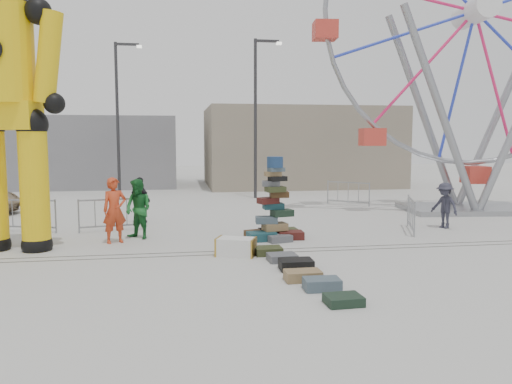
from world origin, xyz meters
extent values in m
plane|color=#9E9E99|center=(0.00, 0.00, 0.00)|extent=(90.00, 90.00, 0.00)
cube|color=#47443F|center=(0.00, 0.60, 0.00)|extent=(40.00, 0.04, 0.01)
cube|color=#47443F|center=(0.00, 1.00, 0.00)|extent=(40.00, 0.04, 0.01)
cube|color=gray|center=(7.00, 20.00, 2.50)|extent=(12.00, 8.00, 5.00)
cube|color=gray|center=(-6.00, 22.00, 2.20)|extent=(10.00, 8.00, 4.40)
cylinder|color=#2D2D30|center=(3.00, 13.00, 4.00)|extent=(0.16, 0.16, 8.00)
cube|color=#2D2D30|center=(3.60, 13.00, 7.90)|extent=(1.20, 0.15, 0.12)
cube|color=silver|center=(4.20, 13.00, 7.80)|extent=(0.25, 0.25, 0.12)
cylinder|color=#2D2D30|center=(-4.00, 15.00, 4.00)|extent=(0.16, 0.16, 8.00)
cube|color=#2D2D30|center=(-3.40, 15.00, 7.90)|extent=(1.20, 0.15, 0.12)
cube|color=silver|center=(-2.80, 15.00, 7.80)|extent=(0.25, 0.25, 0.12)
cube|color=#19444D|center=(1.47, 2.23, 0.13)|extent=(0.89, 0.68, 0.26)
cube|color=#4D1814|center=(2.38, 2.32, 0.12)|extent=(0.78, 0.55, 0.24)
cube|color=#482F17|center=(1.42, 2.73, 0.11)|extent=(0.82, 0.68, 0.22)
cube|color=#363D1E|center=(2.33, 2.82, 0.12)|extent=(0.75, 0.53, 0.24)
cube|color=#5A5C62|center=(1.96, 1.97, 0.10)|extent=(0.79, 0.63, 0.20)
cube|color=black|center=(1.85, 2.98, 0.11)|extent=(0.67, 0.46, 0.22)
cube|color=olive|center=(1.91, 2.42, 0.37)|extent=(0.79, 0.61, 0.22)
cube|color=#485A67|center=(1.66, 2.43, 0.59)|extent=(0.69, 0.50, 0.20)
cube|color=#192E20|center=(2.14, 2.43, 0.79)|extent=(0.71, 0.56, 0.20)
cube|color=#19444D|center=(1.90, 2.57, 0.98)|extent=(0.63, 0.44, 0.18)
cube|color=#4D1814|center=(1.72, 2.51, 1.17)|extent=(0.69, 0.58, 0.18)
cube|color=#482F17|center=(2.06, 2.49, 1.35)|extent=(0.58, 0.41, 0.18)
cube|color=#363D1E|center=(1.92, 2.37, 1.52)|extent=(0.63, 0.49, 0.16)
cube|color=#5A5C62|center=(1.80, 2.49, 1.68)|extent=(0.56, 0.42, 0.16)
cube|color=black|center=(1.99, 2.43, 1.83)|extent=(0.57, 0.46, 0.14)
cube|color=olive|center=(1.86, 2.47, 1.98)|extent=(0.49, 0.33, 0.14)
cube|color=#485A67|center=(1.95, 2.40, 2.11)|extent=(0.53, 0.42, 0.12)
cylinder|color=navy|center=(1.91, 2.42, 2.33)|extent=(0.49, 0.49, 0.32)
sphere|color=black|center=(-4.76, 1.88, 0.16)|extent=(0.81, 0.81, 0.81)
cylinder|color=yellow|center=(-4.76, 1.88, 1.71)|extent=(0.75, 0.75, 3.41)
sphere|color=black|center=(-4.76, 1.88, 3.41)|extent=(0.85, 0.85, 0.85)
cube|color=yellow|center=(-5.34, 2.00, 3.62)|extent=(1.64, 1.15, 0.75)
cylinder|color=yellow|center=(-5.34, 2.00, 5.22)|extent=(1.39, 1.39, 2.56)
sphere|color=black|center=(-5.34, 2.00, 6.50)|extent=(1.17, 1.17, 1.17)
sphere|color=black|center=(-4.45, 1.81, 6.29)|extent=(0.68, 0.68, 0.68)
cylinder|color=yellow|center=(-4.24, 1.76, 5.12)|extent=(0.97, 0.73, 2.40)
sphere|color=black|center=(-4.14, 1.74, 3.94)|extent=(0.55, 0.55, 0.55)
cube|color=gray|center=(11.02, 6.91, 0.10)|extent=(5.39, 3.58, 0.20)
cylinder|color=gray|center=(9.30, 6.17, 4.07)|extent=(3.55, 0.68, 8.26)
cylinder|color=gray|center=(9.49, 7.99, 4.07)|extent=(3.55, 0.68, 8.26)
cylinder|color=gray|center=(12.73, 7.65, 4.07)|extent=(3.55, 0.68, 8.26)
cylinder|color=white|center=(11.02, 6.91, 8.14)|extent=(1.25, 2.34, 1.02)
torus|color=gray|center=(11.02, 6.91, 8.14)|extent=(12.37, 1.52, 12.42)
cube|color=red|center=(11.02, 6.91, 1.53)|extent=(1.01, 1.01, 0.71)
cube|color=silver|center=(0.49, 0.43, 0.23)|extent=(1.13, 0.90, 0.46)
cube|color=#363D1E|center=(1.34, 0.41, 0.10)|extent=(0.71, 0.55, 0.20)
cube|color=#5A5C62|center=(1.55, -0.33, 0.09)|extent=(0.73, 0.60, 0.18)
cube|color=black|center=(1.70, -1.18, 0.12)|extent=(0.78, 0.56, 0.25)
cube|color=olive|center=(1.63, -2.09, 0.11)|extent=(0.78, 0.47, 0.22)
cube|color=#485A67|center=(1.84, -2.78, 0.12)|extent=(0.74, 0.50, 0.24)
cube|color=#192E20|center=(1.97, -3.71, 0.09)|extent=(0.69, 0.54, 0.18)
imported|color=#BC3A1A|center=(-2.79, 2.60, 0.96)|extent=(0.82, 0.70, 1.91)
imported|color=#196428|center=(-2.16, 3.11, 0.91)|extent=(1.12, 1.10, 1.82)
imported|color=black|center=(-2.31, 6.02, 0.83)|extent=(0.98, 0.96, 1.66)
imported|color=#282836|center=(7.96, 3.33, 0.77)|extent=(0.93, 1.15, 1.55)
camera|label=1|loc=(-1.00, -12.18, 3.01)|focal=35.00mm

